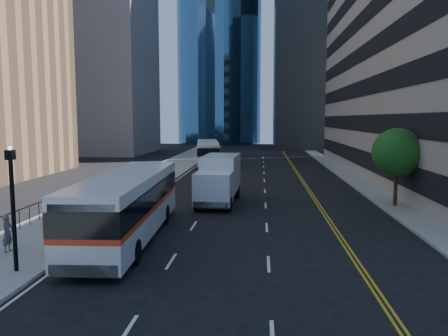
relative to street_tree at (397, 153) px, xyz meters
name	(u,v)px	position (x,y,z in m)	size (l,w,h in m)	color
ground	(257,237)	(-9.00, -8.00, -3.64)	(160.00, 160.00, 0.00)	black
sidewalk_west	(162,172)	(-19.50, 17.00, -3.57)	(5.00, 90.00, 0.15)	gray
sidewalk_east	(345,174)	(0.00, 17.00, -3.57)	(2.00, 90.00, 0.15)	gray
midrise_west	(94,49)	(-37.00, 44.00, 13.86)	(18.00, 18.00, 35.00)	gray
street_tree	(397,153)	(0.00, 0.00, 0.00)	(3.20, 3.20, 5.10)	#332114
lamp_post	(13,203)	(-18.00, -14.00, -0.92)	(0.28, 0.28, 4.56)	black
bus_front	(128,204)	(-15.24, -8.84, -1.90)	(3.23, 12.47, 3.19)	silver
bus_rear	(208,152)	(-15.60, 25.71, -2.01)	(4.06, 11.84, 2.99)	white
box_truck	(219,179)	(-11.72, 0.58, -1.92)	(2.69, 6.93, 3.26)	silver
trash_can	(57,240)	(-17.75, -11.23, -3.06)	(0.57, 0.57, 0.85)	black
pedestrian	(8,233)	(-19.65, -11.78, -2.68)	(0.59, 0.39, 1.63)	#54535A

